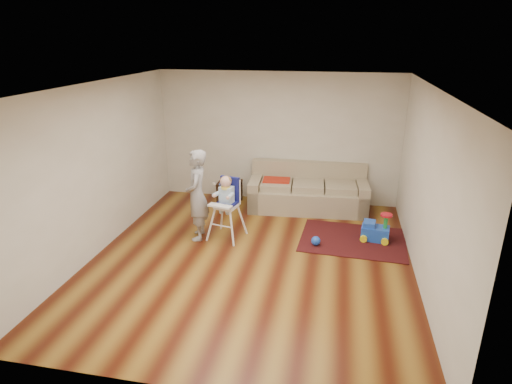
% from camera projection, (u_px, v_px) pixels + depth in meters
% --- Properties ---
extents(ground, '(5.50, 5.50, 0.00)m').
position_uv_depth(ground, '(251.00, 259.00, 6.82)').
color(ground, '#431609').
rests_on(ground, ground).
extents(room_envelope, '(5.04, 5.52, 2.72)m').
position_uv_depth(room_envelope, '(258.00, 137.00, 6.66)').
color(room_envelope, beige).
rests_on(room_envelope, ground).
extents(sofa, '(2.42, 1.12, 0.91)m').
position_uv_depth(sofa, '(308.00, 188.00, 8.66)').
color(sofa, gray).
rests_on(sofa, ground).
extents(side_table, '(0.47, 0.47, 0.47)m').
position_uv_depth(side_table, '(230.00, 192.00, 9.06)').
color(side_table, black).
rests_on(side_table, ground).
extents(area_rug, '(1.85, 1.43, 0.01)m').
position_uv_depth(area_rug, '(353.00, 240.00, 7.46)').
color(area_rug, black).
rests_on(area_rug, ground).
extents(ride_on_toy, '(0.50, 0.39, 0.51)m').
position_uv_depth(ride_on_toy, '(376.00, 226.00, 7.36)').
color(ride_on_toy, blue).
rests_on(ride_on_toy, area_rug).
extents(toy_ball, '(0.16, 0.16, 0.16)m').
position_uv_depth(toy_ball, '(316.00, 241.00, 7.23)').
color(toy_ball, blue).
rests_on(toy_ball, area_rug).
extents(high_chair, '(0.63, 0.63, 1.14)m').
position_uv_depth(high_chair, '(226.00, 208.00, 7.39)').
color(high_chair, white).
rests_on(high_chair, ground).
extents(adult, '(0.49, 0.65, 1.59)m').
position_uv_depth(adult, '(197.00, 195.00, 7.30)').
color(adult, gray).
rests_on(adult, ground).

